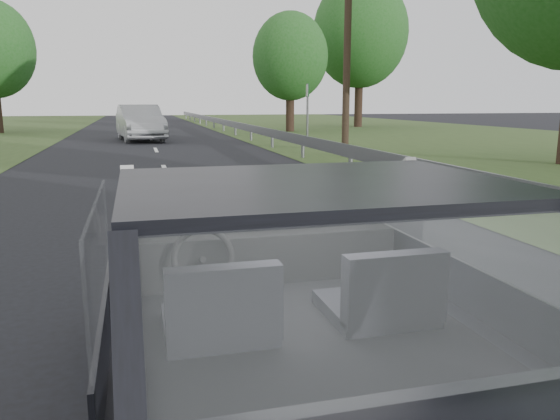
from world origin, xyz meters
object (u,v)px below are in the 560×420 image
other_car (140,123)px  highway_sign (307,111)px  utility_pole (347,44)px  cat (279,212)px  subject_car (289,306)px

other_car → highway_sign: highway_sign is taller
highway_sign → utility_pole: bearing=-87.7°
cat → other_car: bearing=91.1°
other_car → highway_sign: size_ratio=1.90×
other_car → utility_pole: 11.60m
highway_sign → utility_pole: (-1.43, -8.54, 2.23)m
other_car → utility_pole: utility_pole is taller
other_car → subject_car: bearing=-95.6°
subject_car → utility_pole: size_ratio=0.57×
cat → highway_sign: highway_sign is taller
cat → utility_pole: bearing=66.4°
other_car → cat: bearing=-95.3°
cat → highway_sign: 23.08m
cat → subject_car: bearing=-101.0°
subject_car → other_car: 23.38m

